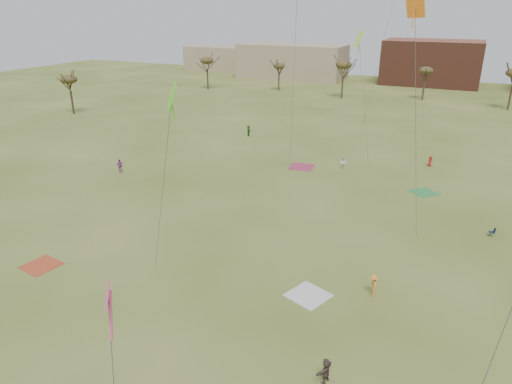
% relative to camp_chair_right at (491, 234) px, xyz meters
% --- Properties ---
extents(ground, '(260.00, 260.00, 0.00)m').
position_rel_camp_chair_right_xyz_m(ground, '(-19.95, -23.44, -0.26)').
color(ground, '#43531A').
rests_on(ground, ground).
extents(spectator_fore_c, '(0.90, 1.59, 1.63)m').
position_rel_camp_chair_right_xyz_m(spectator_fore_c, '(-9.29, -24.82, 0.56)').
color(spectator_fore_c, '#4D3D37').
rests_on(spectator_fore_c, ground).
extents(flyer_mid_b, '(0.91, 1.24, 1.72)m').
position_rel_camp_chair_right_xyz_m(flyer_mid_b, '(-8.54, -14.61, 0.60)').
color(flyer_mid_b, orange).
rests_on(flyer_mid_b, ground).
extents(spectator_mid_d, '(0.76, 1.19, 1.89)m').
position_rel_camp_chair_right_xyz_m(spectator_mid_d, '(-45.12, -0.26, 0.69)').
color(spectator_mid_d, '#A043A2').
rests_on(spectator_mid_d, ground).
extents(spectator_mid_e, '(0.96, 0.81, 1.74)m').
position_rel_camp_chair_right_xyz_m(spectator_mid_e, '(-18.29, 13.72, 0.61)').
color(spectator_mid_e, white).
rests_on(spectator_mid_e, ground).
extents(flyer_far_a, '(1.42, 1.67, 1.81)m').
position_rel_camp_chair_right_xyz_m(flyer_far_a, '(-37.55, 24.00, 0.65)').
color(flyer_far_a, '#2E7226').
rests_on(flyer_far_a, ground).
extents(flyer_far_b, '(0.83, 0.77, 1.42)m').
position_rel_camp_chair_right_xyz_m(flyer_far_b, '(-7.55, 19.84, 0.45)').
color(flyer_far_b, '#B01E1E').
rests_on(flyer_far_b, ground).
extents(blanket_red, '(3.19, 3.19, 0.03)m').
position_rel_camp_chair_right_xyz_m(blanket_red, '(-35.41, -22.22, -0.26)').
color(blanket_red, '#AF4123').
rests_on(blanket_red, ground).
extents(blanket_cream, '(3.70, 3.70, 0.03)m').
position_rel_camp_chair_right_xyz_m(blanket_cream, '(-13.02, -16.85, -0.26)').
color(blanket_cream, silver).
rests_on(blanket_cream, ground).
extents(blanket_plum, '(3.69, 3.69, 0.03)m').
position_rel_camp_chair_right_xyz_m(blanket_plum, '(-23.68, 12.07, -0.26)').
color(blanket_plum, '#992F4C').
rests_on(blanket_plum, ground).
extents(blanket_olive, '(3.94, 3.94, 0.03)m').
position_rel_camp_chair_right_xyz_m(blanket_olive, '(-7.14, 9.20, -0.26)').
color(blanket_olive, '#30853E').
rests_on(blanket_olive, ground).
extents(camp_chair_right, '(0.63, 0.59, 0.87)m').
position_rel_camp_chair_right_xyz_m(camp_chair_right, '(0.00, 0.00, 0.00)').
color(camp_chair_right, '#121B33').
rests_on(camp_chair_right, ground).
extents(tree_line, '(117.44, 49.32, 8.91)m').
position_rel_camp_chair_right_xyz_m(tree_line, '(-22.79, 55.68, 6.83)').
color(tree_line, '#3A2B1E').
rests_on(tree_line, ground).
extents(building_tan, '(32.00, 14.00, 10.00)m').
position_rel_camp_chair_right_xyz_m(building_tan, '(-54.95, 91.56, 4.74)').
color(building_tan, '#937F60').
rests_on(building_tan, ground).
extents(building_brick, '(26.00, 16.00, 12.00)m').
position_rel_camp_chair_right_xyz_m(building_brick, '(-14.95, 96.56, 5.74)').
color(building_brick, brown).
rests_on(building_brick, ground).
extents(building_tan_west, '(20.00, 12.00, 8.00)m').
position_rel_camp_chair_right_xyz_m(building_tan_west, '(-84.95, 98.56, 3.74)').
color(building_tan_west, '#937F60').
rests_on(building_tan_west, ground).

